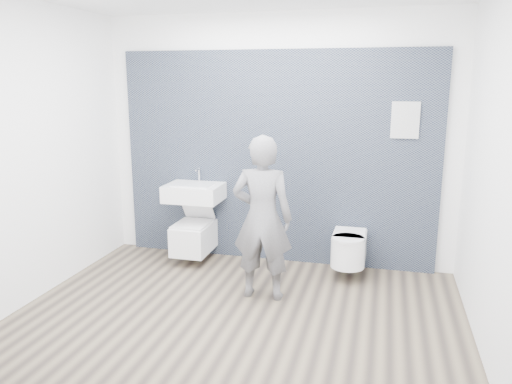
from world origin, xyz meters
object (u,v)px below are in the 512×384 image
(toilet_square, at_px, (194,236))
(visitor, at_px, (262,218))
(washbasin, at_px, (194,192))
(toilet_rounded, at_px, (349,249))

(toilet_square, relative_size, visitor, 0.44)
(washbasin, height_order, visitor, visitor)
(toilet_square, distance_m, toilet_rounded, 1.78)
(visitor, bearing_deg, toilet_square, -39.16)
(toilet_rounded, xyz_separation_m, visitor, (-0.77, -0.73, 0.48))
(washbasin, height_order, toilet_rounded, washbasin)
(toilet_square, relative_size, toilet_rounded, 1.17)
(toilet_rounded, bearing_deg, toilet_square, 179.25)
(washbasin, height_order, toilet_square, washbasin)
(toilet_rounded, bearing_deg, washbasin, 177.86)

